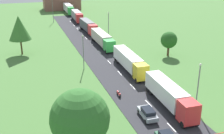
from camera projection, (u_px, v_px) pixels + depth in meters
The scene contains 18 objects.
road at pixel (124, 77), 55.13m from camera, with size 10.00×140.00×0.06m, color #2B2B30.
lane_marking_centre at pixel (126, 80), 53.86m from camera, with size 0.16×122.59×0.01m.
truck_lead at pixel (170, 94), 43.37m from camera, with size 2.86×13.35×3.51m.
truck_second at pixel (129, 61), 57.99m from camera, with size 2.81×14.44×3.48m.
truck_third at pixel (102, 39), 74.61m from camera, with size 2.51×14.60×3.45m.
truck_fourth at pixel (88, 26), 89.21m from camera, with size 2.84×13.08×3.54m.
truck_fifth at pixel (77, 16), 105.68m from camera, with size 2.83×12.42×3.62m.
truck_sixth at pixel (68, 8), 121.33m from camera, with size 2.66×14.49×3.79m.
car_second at pixel (148, 113), 40.54m from camera, with size 1.90×4.14×1.52m.
motorcycle_courier at pixel (119, 93), 47.25m from camera, with size 0.28×1.94×0.91m.
lamppost_lead at pixel (198, 84), 42.11m from camera, with size 0.36×0.36×7.42m.
lamppost_second at pixel (83, 50), 58.11m from camera, with size 0.36×0.36×7.39m.
lamppost_third at pixel (108, 23), 82.45m from camera, with size 0.36×0.36×7.53m.
lamppost_fourth at pixel (53, 10), 102.65m from camera, with size 0.36×0.36×8.47m.
tree_birch at pixel (19, 28), 66.49m from camera, with size 5.20×5.20×9.44m.
tree_maple at pixel (80, 118), 29.44m from camera, with size 6.39×6.39×9.18m.
tree_elm at pixel (169, 40), 66.42m from camera, with size 3.92×3.92×5.88m.
distant_building at pixel (62, 0), 131.88m from camera, with size 16.39×10.73×8.54m, color brown.
Camera 1 is at (-18.15, -23.05, 21.43)m, focal length 45.07 mm.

